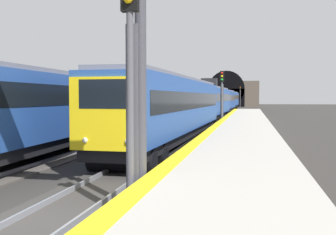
% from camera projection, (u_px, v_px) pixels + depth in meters
% --- Properties ---
extents(ground_plane, '(320.00, 320.00, 0.00)m').
position_uv_depth(ground_plane, '(45.00, 226.00, 9.20)').
color(ground_plane, '#302D2B').
extents(platform_right, '(112.00, 3.81, 1.04)m').
position_uv_depth(platform_right, '(224.00, 213.00, 8.40)').
color(platform_right, '#ADA89E').
rests_on(platform_right, ground_plane).
extents(platform_right_edge_strip, '(112.00, 0.50, 0.01)m').
position_uv_depth(platform_right_edge_strip, '(145.00, 184.00, 8.69)').
color(platform_right_edge_strip, yellow).
rests_on(platform_right_edge_strip, platform_right).
extents(track_main_line, '(160.00, 2.83, 0.21)m').
position_uv_depth(track_main_line, '(45.00, 224.00, 9.19)').
color(track_main_line, '#383533').
rests_on(track_main_line, ground_plane).
extents(train_main_approaching, '(86.12, 3.42, 4.90)m').
position_uv_depth(train_main_approaching, '(217.00, 101.00, 55.91)').
color(train_main_approaching, '#264C99').
rests_on(train_main_approaching, ground_plane).
extents(train_adjacent_platform, '(42.43, 3.28, 4.96)m').
position_uv_depth(train_adjacent_platform, '(97.00, 105.00, 25.45)').
color(train_adjacent_platform, '#264C99').
rests_on(train_adjacent_platform, ground_plane).
extents(railway_signal_near, '(0.39, 0.38, 5.50)m').
position_uv_depth(railway_signal_near, '(130.00, 82.00, 9.23)').
color(railway_signal_near, '#4C4C54').
rests_on(railway_signal_near, ground_plane).
extents(railway_signal_mid, '(0.39, 0.38, 5.29)m').
position_uv_depth(railway_signal_mid, '(222.00, 93.00, 38.70)').
color(railway_signal_mid, '#4C4C54').
rests_on(railway_signal_mid, ground_plane).
extents(railway_signal_far, '(0.39, 0.38, 5.68)m').
position_uv_depth(railway_signal_far, '(240.00, 95.00, 106.66)').
color(railway_signal_far, '#38383D').
rests_on(railway_signal_far, ground_plane).
extents(tunnel_portal, '(2.96, 18.57, 10.42)m').
position_uv_depth(tunnel_portal, '(227.00, 94.00, 120.79)').
color(tunnel_portal, '#51473D').
rests_on(tunnel_portal, ground_plane).
extents(catenary_mast_near, '(0.22, 1.95, 7.52)m').
position_uv_depth(catenary_mast_near, '(139.00, 90.00, 58.61)').
color(catenary_mast_near, '#595B60').
rests_on(catenary_mast_near, ground_plane).
extents(catenary_mast_far, '(0.22, 2.05, 7.09)m').
position_uv_depth(catenary_mast_far, '(172.00, 93.00, 83.31)').
color(catenary_mast_far, '#595B60').
rests_on(catenary_mast_far, ground_plane).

